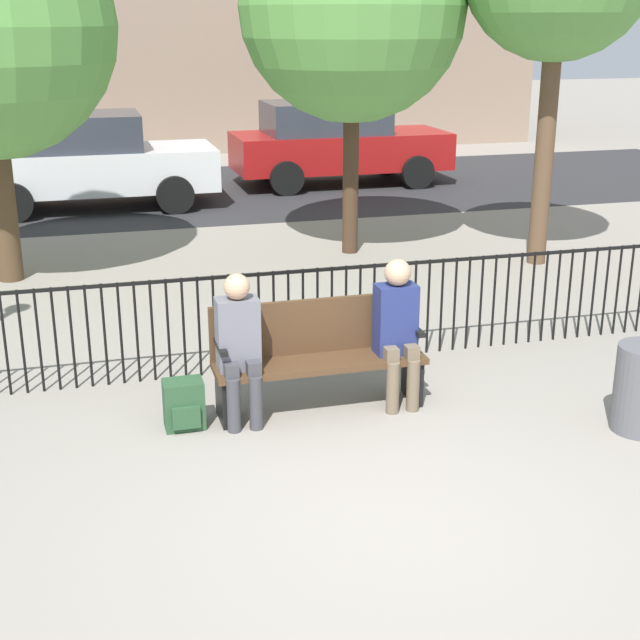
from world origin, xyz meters
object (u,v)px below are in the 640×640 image
at_px(parked_car_0, 336,142).
at_px(park_bench, 317,351).
at_px(seated_person_0, 239,341).
at_px(parked_car_1, 86,160).
at_px(seated_person_1, 397,325).
at_px(backpack, 184,405).
at_px(tree_0, 352,7).

bearing_deg(parked_car_0, park_bench, -107.24).
distance_m(seated_person_0, parked_car_1, 9.33).
distance_m(park_bench, parked_car_0, 10.74).
bearing_deg(parked_car_0, seated_person_0, -110.42).
relative_size(seated_person_0, parked_car_1, 0.30).
bearing_deg(seated_person_1, backpack, 179.96).
distance_m(backpack, tree_0, 6.68).
relative_size(park_bench, seated_person_1, 1.40).
bearing_deg(parked_car_0, backpack, -112.64).
relative_size(backpack, parked_car_0, 0.10).
relative_size(seated_person_0, parked_car_0, 0.30).
xyz_separation_m(parked_car_0, parked_car_1, (-4.80, -1.10, 0.00)).
height_order(backpack, parked_car_1, parked_car_1).
relative_size(park_bench, seated_person_0, 1.42).
bearing_deg(tree_0, seated_person_0, -116.26).
relative_size(seated_person_0, seated_person_1, 0.98).
bearing_deg(tree_0, seated_person_1, -103.01).
distance_m(seated_person_1, backpack, 1.88).
xyz_separation_m(park_bench, parked_car_1, (-1.62, 9.15, 0.35)).
distance_m(seated_person_1, parked_car_0, 10.68).
height_order(park_bench, parked_car_0, parked_car_0).
distance_m(park_bench, backpack, 1.19).
distance_m(park_bench, seated_person_0, 0.72).
height_order(tree_0, parked_car_0, tree_0).
distance_m(tree_0, parked_car_1, 5.94).
bearing_deg(park_bench, seated_person_1, -10.81).
relative_size(seated_person_1, parked_car_0, 0.30).
height_order(park_bench, backpack, park_bench).
xyz_separation_m(tree_0, parked_car_0, (1.34, 5.27, -2.44)).
bearing_deg(seated_person_1, parked_car_1, 103.79).
height_order(seated_person_0, seated_person_1, seated_person_1).
height_order(park_bench, seated_person_0, seated_person_0).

